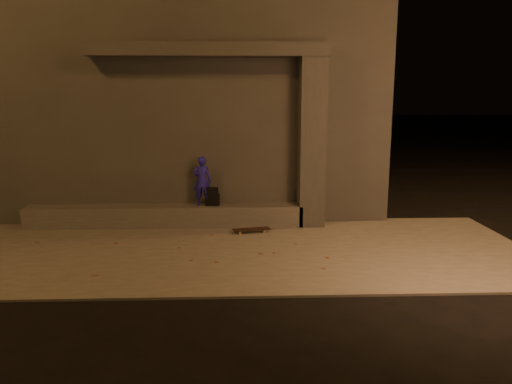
{
  "coord_description": "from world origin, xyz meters",
  "views": [
    {
      "loc": [
        0.09,
        -6.92,
        2.91
      ],
      "look_at": [
        0.43,
        2.0,
        1.13
      ],
      "focal_mm": 35.0,
      "sensor_mm": 36.0,
      "label": 1
    }
  ],
  "objects_px": {
    "skateboarder": "(202,181)",
    "skateboard": "(251,230)",
    "column": "(312,143)",
    "backpack": "(212,199)"
  },
  "relations": [
    {
      "from": "column",
      "to": "skateboarder",
      "type": "height_order",
      "value": "column"
    },
    {
      "from": "skateboarder",
      "to": "backpack",
      "type": "relative_size",
      "value": 2.58
    },
    {
      "from": "skateboarder",
      "to": "skateboard",
      "type": "bearing_deg",
      "value": 151.56
    },
    {
      "from": "skateboarder",
      "to": "skateboard",
      "type": "height_order",
      "value": "skateboarder"
    },
    {
      "from": "skateboarder",
      "to": "skateboard",
      "type": "xyz_separation_m",
      "value": [
        1.05,
        -0.65,
        -0.92
      ]
    },
    {
      "from": "backpack",
      "to": "skateboard",
      "type": "xyz_separation_m",
      "value": [
        0.83,
        -0.65,
        -0.52
      ]
    },
    {
      "from": "backpack",
      "to": "skateboard",
      "type": "distance_m",
      "value": 1.18
    },
    {
      "from": "column",
      "to": "backpack",
      "type": "xyz_separation_m",
      "value": [
        -2.16,
        0.0,
        -1.21
      ]
    },
    {
      "from": "skateboarder",
      "to": "skateboard",
      "type": "distance_m",
      "value": 1.54
    },
    {
      "from": "column",
      "to": "backpack",
      "type": "relative_size",
      "value": 8.58
    }
  ]
}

